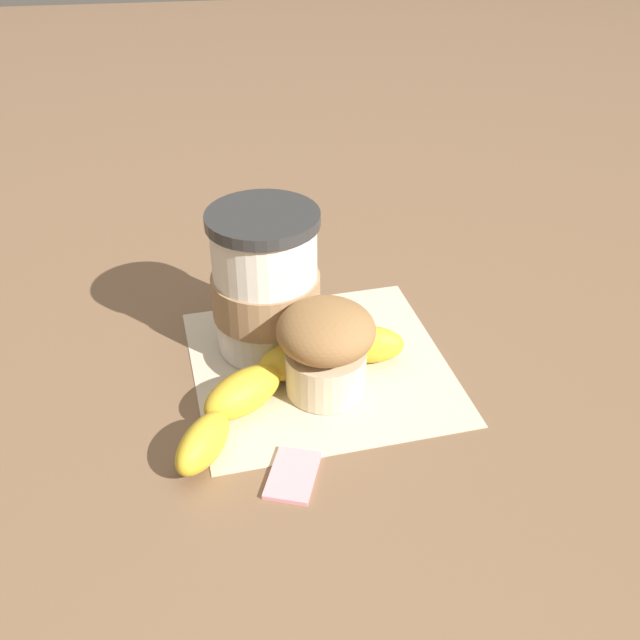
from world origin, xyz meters
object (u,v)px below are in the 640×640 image
(banana, at_px, (280,381))
(coffee_cup, at_px, (266,285))
(sugar_packet, at_px, (293,473))
(muffin, at_px, (323,346))

(banana, bearing_deg, coffee_cup, 92.92)
(sugar_packet, bearing_deg, banana, 89.96)
(muffin, distance_m, banana, 0.04)
(banana, bearing_deg, muffin, 8.69)
(coffee_cup, distance_m, sugar_packet, 0.17)
(sugar_packet, bearing_deg, coffee_cup, 91.33)
(sugar_packet, bearing_deg, muffin, 69.36)
(muffin, xyz_separation_m, banana, (-0.03, -0.01, -0.03))
(muffin, bearing_deg, sugar_packet, -110.64)
(banana, xyz_separation_m, sugar_packet, (-0.00, -0.09, -0.01))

